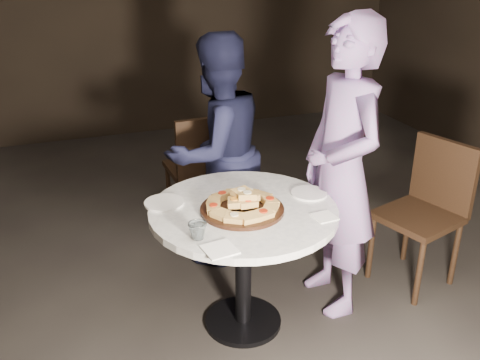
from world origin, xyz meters
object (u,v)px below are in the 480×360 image
Objects in this scene: chair_right at (428,203)px; diner_teal at (341,171)px; water_glass at (198,231)px; chair_far at (200,164)px; table at (243,231)px; focaccia_pile at (243,202)px; serving_board at (242,209)px; diner_navy at (216,152)px.

diner_teal reaches higher than chair_right.
water_glass is 1.42m from chair_far.
table is 1.45× the size of chair_far.
focaccia_pile is (-0.01, -0.03, 0.18)m from table.
table is at bearing -85.35° from diner_teal.
chair_right is (1.19, 0.06, -0.07)m from table.
chair_right is (1.20, 0.09, -0.25)m from focaccia_pile.
focaccia_pile is at bearing 7.61° from serving_board.
diner_navy is (-0.00, -0.39, 0.23)m from chair_far.
diner_navy is (0.09, 0.73, 0.15)m from table.
diner_navy is 0.84m from diner_teal.
diner_navy is (-1.09, 0.67, 0.22)m from chair_right.
chair_far is at bearing 73.72° from water_glass.
chair_right is 0.60× the size of diner_navy.
chair_far is at bearing -111.70° from diner_navy.
chair_far is 1.22m from diner_teal.
diner_teal is at bearing -104.36° from chair_right.
serving_board reaches higher than table.
focaccia_pile is at bearing -82.53° from diner_teal.
chair_far reaches higher than serving_board.
diner_teal is (0.56, 0.04, 0.24)m from table.
focaccia_pile is 1.19m from chair_far.
water_glass is at bearing -146.26° from serving_board.
water_glass is 0.89m from diner_teal.
water_glass is 0.05× the size of diner_teal.
chair_far is at bearing -150.99° from chair_right.
water_glass is at bearing 46.62° from diner_navy.
table is at bearing -103.67° from chair_right.
chair_right is at bearing 10.63° from water_glass.
chair_right is (1.09, -1.06, 0.00)m from chair_far.
diner_teal is at bearing 16.40° from water_glass.
diner_navy is at bearing 81.94° from focaccia_pile.
chair_far is (0.39, 1.34, -0.25)m from water_glass.
water_glass is at bearing -143.92° from table.
chair_far is (0.11, 1.15, -0.25)m from focaccia_pile.
diner_teal reaches higher than diner_navy.
chair_far is 0.46m from diner_navy.
chair_far is 1.52m from chair_right.
diner_teal is (0.86, 0.25, 0.07)m from water_glass.
chair_far reaches higher than table.
serving_board is at bearing -102.30° from chair_right.
focaccia_pile is at bearing 33.48° from water_glass.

